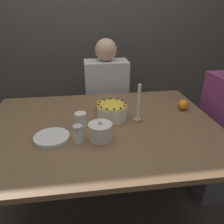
{
  "coord_description": "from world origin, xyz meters",
  "views": [
    {
      "loc": [
        -0.1,
        -1.23,
        1.45
      ],
      "look_at": [
        0.08,
        0.08,
        0.82
      ],
      "focal_mm": 35.0,
      "sensor_mm": 36.0,
      "label": 1
    }
  ],
  "objects_px": {
    "person_man_blue_shirt": "(107,109)",
    "person_woman_floral": "(222,139)",
    "sugar_bowl": "(100,131)",
    "cake": "(112,111)",
    "sugar_shaker": "(78,134)",
    "candle": "(139,107)"
  },
  "relations": [
    {
      "from": "sugar_bowl",
      "to": "person_woman_floral",
      "type": "height_order",
      "value": "person_woman_floral"
    },
    {
      "from": "sugar_bowl",
      "to": "person_man_blue_shirt",
      "type": "xyz_separation_m",
      "value": [
        0.14,
        0.92,
        -0.29
      ]
    },
    {
      "from": "person_woman_floral",
      "to": "person_man_blue_shirt",
      "type": "bearing_deg",
      "value": 51.2
    },
    {
      "from": "person_woman_floral",
      "to": "sugar_bowl",
      "type": "bearing_deg",
      "value": 104.65
    },
    {
      "from": "cake",
      "to": "candle",
      "type": "height_order",
      "value": "candle"
    },
    {
      "from": "person_woman_floral",
      "to": "cake",
      "type": "bearing_deg",
      "value": 90.41
    },
    {
      "from": "cake",
      "to": "sugar_shaker",
      "type": "distance_m",
      "value": 0.35
    },
    {
      "from": "person_man_blue_shirt",
      "to": "sugar_shaker",
      "type": "bearing_deg",
      "value": 74.29
    },
    {
      "from": "cake",
      "to": "person_man_blue_shirt",
      "type": "xyz_separation_m",
      "value": [
        0.04,
        0.68,
        -0.29
      ]
    },
    {
      "from": "candle",
      "to": "person_man_blue_shirt",
      "type": "height_order",
      "value": "person_man_blue_shirt"
    },
    {
      "from": "sugar_shaker",
      "to": "person_man_blue_shirt",
      "type": "relative_size",
      "value": 0.09
    },
    {
      "from": "sugar_bowl",
      "to": "sugar_shaker",
      "type": "relative_size",
      "value": 1.3
    },
    {
      "from": "person_man_blue_shirt",
      "to": "cake",
      "type": "bearing_deg",
      "value": 86.66
    },
    {
      "from": "sugar_bowl",
      "to": "person_man_blue_shirt",
      "type": "bearing_deg",
      "value": 81.35
    },
    {
      "from": "person_woman_floral",
      "to": "candle",
      "type": "bearing_deg",
      "value": 95.79
    },
    {
      "from": "sugar_bowl",
      "to": "person_woman_floral",
      "type": "distance_m",
      "value": 1.05
    },
    {
      "from": "cake",
      "to": "person_man_blue_shirt",
      "type": "distance_m",
      "value": 0.74
    },
    {
      "from": "cake",
      "to": "sugar_bowl",
      "type": "distance_m",
      "value": 0.27
    },
    {
      "from": "candle",
      "to": "person_woman_floral",
      "type": "relative_size",
      "value": 0.21
    },
    {
      "from": "person_man_blue_shirt",
      "to": "person_woman_floral",
      "type": "height_order",
      "value": "same"
    },
    {
      "from": "candle",
      "to": "sugar_shaker",
      "type": "bearing_deg",
      "value": -152.57
    },
    {
      "from": "sugar_bowl",
      "to": "person_man_blue_shirt",
      "type": "distance_m",
      "value": 0.98
    }
  ]
}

